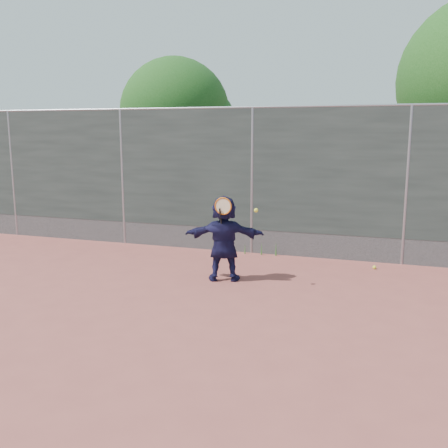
% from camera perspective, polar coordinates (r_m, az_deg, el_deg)
% --- Properties ---
extents(ground, '(80.00, 80.00, 0.00)m').
position_cam_1_polar(ground, '(7.39, -3.98, -9.46)').
color(ground, '#9E4C42').
rests_on(ground, ground).
extents(player, '(1.43, 0.77, 1.47)m').
position_cam_1_polar(player, '(8.48, 0.00, -1.63)').
color(player, '#161539').
rests_on(player, ground).
extents(ball_ground, '(0.07, 0.07, 0.07)m').
position_cam_1_polar(ball_ground, '(9.72, 16.81, -4.76)').
color(ball_ground, yellow).
rests_on(ball_ground, ground).
extents(fence, '(20.00, 0.06, 3.03)m').
position_cam_1_polar(fence, '(10.31, 3.22, 5.29)').
color(fence, '#38423D').
rests_on(fence, ground).
extents(swing_action, '(0.76, 0.19, 0.51)m').
position_cam_1_polar(swing_action, '(8.16, 0.26, 1.90)').
color(swing_action, '#CA5E13').
rests_on(swing_action, ground).
extents(tree_left, '(3.15, 3.00, 4.53)m').
position_cam_1_polar(tree_left, '(14.09, -4.94, 12.20)').
color(tree_left, '#382314').
rests_on(tree_left, ground).
extents(weed_clump, '(0.68, 0.07, 0.30)m').
position_cam_1_polar(weed_clump, '(10.36, 4.55, -2.82)').
color(weed_clump, '#387226').
rests_on(weed_clump, ground).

